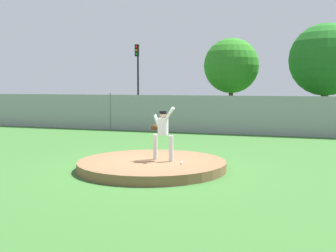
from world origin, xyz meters
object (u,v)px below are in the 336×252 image
(parked_car_teal, at_px, (264,113))
(parked_car_white, at_px, (79,110))
(traffic_cone_orange, at_px, (174,119))
(baseball, at_px, (182,163))
(parked_car_slate, at_px, (125,111))
(traffic_light_near, at_px, (138,69))
(pitcher_youth, at_px, (163,130))
(parked_car_burgundy, at_px, (216,113))

(parked_car_teal, bearing_deg, parked_car_white, -177.74)
(traffic_cone_orange, bearing_deg, baseball, -71.42)
(parked_car_slate, xyz_separation_m, traffic_light_near, (-1.12, 4.87, 2.98))
(parked_car_white, xyz_separation_m, parked_car_teal, (12.71, 0.50, -0.01))
(pitcher_youth, height_order, parked_car_burgundy, pitcher_youth)
(parked_car_burgundy, relative_size, traffic_cone_orange, 7.88)
(pitcher_youth, bearing_deg, parked_car_teal, 84.31)
(traffic_cone_orange, bearing_deg, parked_car_white, -171.49)
(parked_car_slate, distance_m, traffic_light_near, 5.82)
(baseball, relative_size, parked_car_slate, 0.02)
(parked_car_teal, bearing_deg, baseball, -92.84)
(traffic_cone_orange, bearing_deg, pitcher_youth, -73.37)
(parked_car_white, bearing_deg, traffic_cone_orange, 8.51)
(pitcher_youth, bearing_deg, parked_car_burgundy, 95.56)
(parked_car_slate, distance_m, parked_car_teal, 9.02)
(baseball, relative_size, parked_car_white, 0.02)
(pitcher_youth, xyz_separation_m, baseball, (0.72, -0.43, -0.88))
(pitcher_youth, xyz_separation_m, parked_car_slate, (-7.51, 13.91, -0.36))
(parked_car_white, relative_size, traffic_cone_orange, 7.90)
(parked_car_burgundy, distance_m, traffic_cone_orange, 3.50)
(parked_car_teal, bearing_deg, traffic_light_near, 158.35)
(parked_car_slate, height_order, traffic_cone_orange, parked_car_slate)
(parked_car_white, xyz_separation_m, parked_car_slate, (3.73, -0.36, 0.02))
(parked_car_white, height_order, traffic_cone_orange, parked_car_white)
(parked_car_white, height_order, parked_car_teal, parked_car_white)
(baseball, height_order, parked_car_slate, parked_car_slate)
(pitcher_youth, xyz_separation_m, parked_car_teal, (1.47, 14.77, -0.39))
(traffic_cone_orange, xyz_separation_m, traffic_light_near, (-4.07, 3.51, 3.54))
(pitcher_youth, xyz_separation_m, parked_car_burgundy, (-1.36, 13.94, -0.41))
(parked_car_white, height_order, traffic_light_near, traffic_light_near)
(parked_car_burgundy, xyz_separation_m, parked_car_white, (-9.88, 0.32, 0.03))
(pitcher_youth, height_order, traffic_cone_orange, pitcher_youth)
(parked_car_slate, bearing_deg, parked_car_white, 174.49)
(baseball, relative_size, parked_car_teal, 0.02)
(parked_car_burgundy, relative_size, parked_car_slate, 0.94)
(baseball, distance_m, traffic_light_near, 21.65)
(parked_car_white, bearing_deg, parked_car_burgundy, -1.86)
(baseball, xyz_separation_m, parked_car_white, (-11.95, 14.70, 0.49))
(parked_car_white, bearing_deg, pitcher_youth, -51.78)
(baseball, xyz_separation_m, traffic_cone_orange, (-5.28, 15.70, -0.05))
(traffic_light_near, bearing_deg, parked_car_burgundy, -33.61)
(traffic_cone_orange, bearing_deg, parked_car_slate, -155.27)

